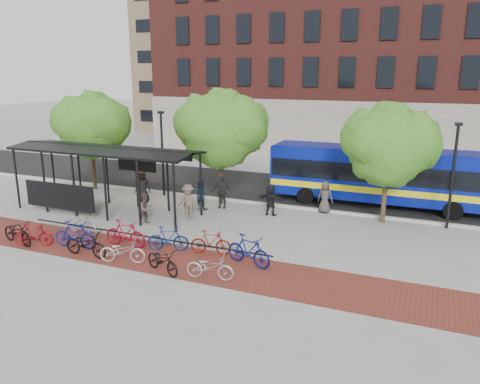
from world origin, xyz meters
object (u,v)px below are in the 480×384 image
at_px(bike_8, 163,261).
at_px(pedestrian_0, 143,187).
at_px(bike_7, 168,239).
at_px(bus, 380,173).
at_px(pedestrian_4, 222,192).
at_px(bike_11, 249,250).
at_px(pedestrian_3, 188,202).
at_px(bike_0, 17,232).
at_px(pedestrian_1, 187,198).
at_px(tree_b, 222,126).
at_px(bike_3, 75,235).
at_px(bike_5, 125,234).
at_px(bike_4, 86,244).
at_px(lamp_post_right, 453,173).
at_px(bike_10, 210,267).
at_px(bike_2, 83,223).
at_px(pedestrian_5, 271,200).
at_px(lamp_post_left, 162,151).
at_px(pedestrian_8, 145,208).
at_px(bike_6, 122,251).
at_px(tree_a, 92,123).
at_px(pedestrian_6, 325,197).
at_px(tree_c, 391,143).
at_px(bike_1, 34,235).
at_px(bike_9, 211,242).
at_px(bus_shelter, 103,157).

distance_m(bike_8, pedestrian_0, 10.11).
bearing_deg(bike_8, bike_7, 48.18).
relative_size(bus, pedestrian_4, 6.58).
height_order(bike_11, pedestrian_3, pedestrian_3).
distance_m(bike_0, pedestrian_1, 8.37).
xyz_separation_m(tree_b, bike_11, (4.65, -7.63, -3.84)).
height_order(bus, bike_3, bus).
bearing_deg(bike_5, bike_4, 149.19).
distance_m(lamp_post_right, pedestrian_4, 11.77).
bearing_deg(bike_4, bike_11, -74.61).
bearing_deg(bus, pedestrian_0, -160.16).
bearing_deg(bike_10, bike_2, 66.62).
distance_m(bus, pedestrian_5, 6.56).
relative_size(lamp_post_left, pedestrian_3, 2.77).
relative_size(bike_0, pedestrian_8, 1.29).
bearing_deg(bike_2, pedestrian_8, -27.22).
xyz_separation_m(bike_3, bike_10, (6.74, -0.56, -0.12)).
relative_size(bike_6, pedestrian_8, 1.17).
distance_m(tree_a, pedestrian_6, 15.22).
bearing_deg(tree_c, bike_1, -145.97).
height_order(bike_3, bike_10, bike_3).
bearing_deg(tree_c, bus, 102.80).
bearing_deg(bike_8, pedestrian_1, 44.12).
xyz_separation_m(tree_a, pedestrian_8, (7.01, -4.85, -3.44)).
relative_size(lamp_post_right, bike_2, 2.60).
relative_size(bike_3, bike_4, 0.98).
relative_size(bike_5, bike_9, 1.15).
xyz_separation_m(tree_c, pedestrian_3, (-9.40, -3.33, -3.13)).
distance_m(pedestrian_1, pedestrian_5, 4.46).
bearing_deg(bus, bike_2, -140.07).
distance_m(bike_8, bike_10, 1.92).
bearing_deg(pedestrian_1, lamp_post_right, -135.75).
bearing_deg(bike_10, lamp_post_left, 31.33).
distance_m(lamp_post_left, pedestrian_4, 4.91).
xyz_separation_m(bike_8, pedestrian_5, (1.40, 8.47, 0.35)).
bearing_deg(pedestrian_0, pedestrian_6, -10.02).
bearing_deg(bike_0, pedestrian_0, 3.47).
relative_size(lamp_post_left, bike_7, 2.87).
relative_size(lamp_post_left, bike_1, 3.01).
xyz_separation_m(bus_shelter, pedestrian_4, (5.56, 3.00, -2.08)).
distance_m(bike_0, bike_6, 5.55).
distance_m(tree_b, bike_7, 8.52).
bearing_deg(pedestrian_4, bike_2, -136.52).
distance_m(bike_6, bike_9, 3.58).
bearing_deg(bike_7, bike_1, 88.46).
height_order(bus, bike_8, bus).
xyz_separation_m(bus_shelter, pedestrian_0, (0.88, 2.23, -2.06)).
relative_size(bus, pedestrian_0, 6.46).
xyz_separation_m(bike_5, pedestrian_0, (-3.31, 6.23, 0.34)).
relative_size(bike_1, pedestrian_1, 1.04).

